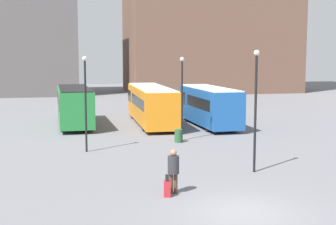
# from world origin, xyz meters

# --- Properties ---
(ground_plane) EXTENTS (160.00, 160.00, 0.00)m
(ground_plane) POSITION_xyz_m (0.00, 0.00, 0.00)
(ground_plane) COLOR slate
(building_block_left) EXTENTS (18.36, 11.61, 21.03)m
(building_block_left) POSITION_xyz_m (-13.04, 56.14, 10.52)
(building_block_left) COLOR #5B5656
(building_block_left) RESTS_ON ground_plane
(bus_0) EXTENTS (2.71, 9.49, 3.09)m
(bus_0) POSITION_xyz_m (-5.28, 23.00, 1.67)
(bus_0) COLOR #237A38
(bus_0) RESTS_ON ground_plane
(bus_1) EXTENTS (2.97, 11.76, 3.09)m
(bus_1) POSITION_xyz_m (0.95, 22.59, 1.68)
(bus_1) COLOR orange
(bus_1) RESTS_ON ground_plane
(bus_2) EXTENTS (2.61, 9.13, 3.11)m
(bus_2) POSITION_xyz_m (5.28, 20.38, 1.68)
(bus_2) COLOR #1E56A3
(bus_2) RESTS_ON ground_plane
(traveler) EXTENTS (0.56, 0.56, 1.83)m
(traveler) POSITION_xyz_m (-1.89, 2.80, 1.09)
(traveler) COLOR #4C3828
(traveler) RESTS_ON ground_plane
(suitcase) EXTENTS (0.33, 0.37, 0.94)m
(suitcase) POSITION_xyz_m (-2.23, 2.41, 0.33)
(suitcase) COLOR #B7232D
(suitcase) RESTS_ON ground_plane
(lamp_post_0) EXTENTS (0.28, 0.28, 5.59)m
(lamp_post_0) POSITION_xyz_m (-4.91, 12.10, 3.29)
(lamp_post_0) COLOR black
(lamp_post_0) RESTS_ON ground_plane
(lamp_post_1) EXTENTS (0.28, 0.28, 5.88)m
(lamp_post_1) POSITION_xyz_m (2.77, 5.41, 3.45)
(lamp_post_1) COLOR black
(lamp_post_1) RESTS_ON ground_plane
(lamp_post_2) EXTENTS (0.28, 0.28, 5.53)m
(lamp_post_2) POSITION_xyz_m (1.50, 14.51, 3.26)
(lamp_post_2) COLOR black
(lamp_post_2) RESTS_ON ground_plane
(trash_bin) EXTENTS (0.52, 0.52, 0.85)m
(trash_bin) POSITION_xyz_m (1.11, 13.85, 0.42)
(trash_bin) COLOR #285633
(trash_bin) RESTS_ON ground_plane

